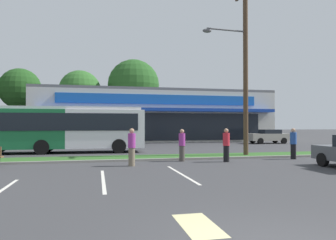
{
  "coord_description": "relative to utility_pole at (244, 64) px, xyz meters",
  "views": [
    {
      "loc": [
        -2.74,
        -4.36,
        1.97
      ],
      "look_at": [
        2.3,
        18.1,
        2.34
      ],
      "focal_mm": 33.69,
      "sensor_mm": 36.0,
      "label": 1
    }
  ],
  "objects": [
    {
      "name": "curb_lip",
      "position": [
        -6.17,
        -0.96,
        -5.73
      ],
      "size": [
        56.0,
        0.24,
        0.12
      ],
      "primitive_type": "cube",
      "color": "gray",
      "rests_on": "ground_plane"
    },
    {
      "name": "utility_pole",
      "position": [
        0.0,
        0.0,
        0.0
      ],
      "size": [
        3.03,
        2.4,
        10.87
      ],
      "color": "#4C3826",
      "rests_on": "ground_plane"
    },
    {
      "name": "tree_mid",
      "position": [
        -3.36,
        31.46,
        2.47
      ],
      "size": [
        8.05,
        8.05,
        12.3
      ],
      "color": "#473323",
      "rests_on": "ground_plane"
    },
    {
      "name": "tree_left",
      "position": [
        -19.81,
        30.77,
        1.39
      ],
      "size": [
        5.87,
        5.87,
        10.13
      ],
      "color": "#473323",
      "rests_on": "ground_plane"
    },
    {
      "name": "storefront_building",
      "position": [
        -1.96,
        22.3,
        -2.69
      ],
      "size": [
        28.18,
        13.41,
        6.2
      ],
      "color": "beige",
      "rests_on": "ground_plane"
    },
    {
      "name": "parking_stripe_2",
      "position": [
        -5.61,
        -5.86,
        -5.78
      ],
      "size": [
        0.12,
        4.8,
        0.01
      ],
      "primitive_type": "cube",
      "color": "silver",
      "rests_on": "ground_plane"
    },
    {
      "name": "car_3",
      "position": [
        -10.54,
        11.79,
        -5.06
      ],
      "size": [
        4.66,
        1.95,
        1.39
      ],
      "rotation": [
        0.0,
        0.0,
        3.14
      ],
      "color": "slate",
      "rests_on": "ground_plane"
    },
    {
      "name": "pedestrian_near_bench",
      "position": [
        -7.3,
        -2.93,
        -4.88
      ],
      "size": [
        0.37,
        0.37,
        1.81
      ],
      "rotation": [
        0.0,
        0.0,
        2.71
      ],
      "color": "#726651",
      "rests_on": "ground_plane"
    },
    {
      "name": "parking_stripe_1",
      "position": [
        -8.7,
        -6.59,
        -5.78
      ],
      "size": [
        0.12,
        4.8,
        0.01
      ],
      "primitive_type": "cube",
      "color": "silver",
      "rests_on": "ground_plane"
    },
    {
      "name": "city_bus",
      "position": [
        -11.6,
        5.35,
        -4.02
      ],
      "size": [
        12.08,
        2.9,
        3.25
      ],
      "rotation": [
        0.0,
        0.0,
        -0.02
      ],
      "color": "#196638",
      "rests_on": "ground_plane"
    },
    {
      "name": "lot_arrow",
      "position": [
        -6.97,
        -12.16,
        -5.78
      ],
      "size": [
        0.7,
        1.6,
        0.01
      ],
      "primitive_type": "cube",
      "color": "beige",
      "rests_on": "ground_plane"
    },
    {
      "name": "car_0",
      "position": [
        8.94,
        12.42,
        -5.01
      ],
      "size": [
        4.37,
        1.89,
        1.5
      ],
      "rotation": [
        0.0,
        0.0,
        3.14
      ],
      "color": "#9E998C",
      "rests_on": "ground_plane"
    },
    {
      "name": "pedestrian_far",
      "position": [
        -4.42,
        -1.54,
        -4.91
      ],
      "size": [
        0.35,
        0.35,
        1.75
      ],
      "rotation": [
        0.0,
        0.0,
        4.06
      ],
      "color": "#47423D",
      "rests_on": "ground_plane"
    },
    {
      "name": "pedestrian_mid",
      "position": [
        -2.17,
        -2.32,
        -4.89
      ],
      "size": [
        0.36,
        0.36,
        1.79
      ],
      "rotation": [
        0.0,
        0.0,
        4.42
      ],
      "color": "black",
      "rests_on": "ground_plane"
    },
    {
      "name": "pedestrian_by_pole",
      "position": [
        2.18,
        -1.88,
        -4.89
      ],
      "size": [
        0.36,
        0.36,
        1.78
      ],
      "rotation": [
        0.0,
        0.0,
        4.52
      ],
      "color": "black",
      "rests_on": "ground_plane"
    },
    {
      "name": "tree_mid_left",
      "position": [
        -11.59,
        32.78,
        1.43
      ],
      "size": [
        6.52,
        6.52,
        10.5
      ],
      "color": "#473323",
      "rests_on": "ground_plane"
    },
    {
      "name": "grass_median",
      "position": [
        -6.17,
        0.26,
        -5.73
      ],
      "size": [
        56.0,
        2.2,
        0.12
      ],
      "primitive_type": "cube",
      "color": "#2D5B23",
      "rests_on": "ground_plane"
    }
  ]
}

